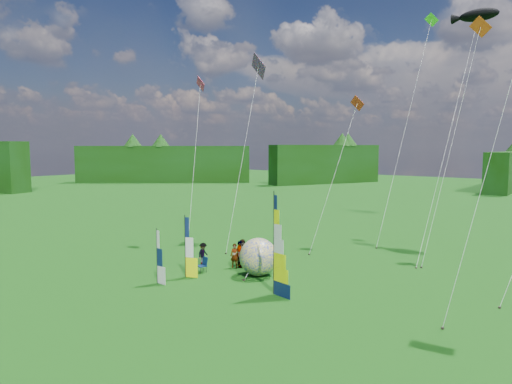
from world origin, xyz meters
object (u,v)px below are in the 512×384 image
Objects in this scene: spectator_b at (243,252)px; spectator_d at (240,254)px; side_banner_left at (185,247)px; bol_inflatable at (258,257)px; kite_whale at (452,115)px; side_banner_far at (157,257)px; spectator_a at (235,256)px; feather_banner_main at (274,245)px; spectator_c at (203,254)px; camp_chair at (202,265)px.

spectator_d reaches higher than spectator_b.
side_banner_left reaches higher than bol_inflatable.
spectator_d is at bearing -117.02° from kite_whale.
side_banner_far reaches higher than spectator_b.
feather_banner_main is at bearing -51.49° from spectator_a.
side_banner_far is 5.71m from spectator_a.
spectator_d is at bearing 25.91° from spectator_a.
spectator_a is 2.41m from spectator_c.
feather_banner_main reaches higher than spectator_c.
side_banner_left is 0.18× the size of kite_whale.
spectator_a reaches higher than camp_chair.
feather_banner_main is 6.25m from spectator_d.
side_banner_far is at bearing -81.30° from camp_chair.
side_banner_left reaches higher than spectator_c.
spectator_b is (-2.51, 1.47, -0.32)m from bol_inflatable.
spectator_a is (-2.39, 0.48, -0.38)m from bol_inflatable.
feather_banner_main is 1.72× the size of side_banner_far.
feather_banner_main is 3.36× the size of spectator_a.
kite_whale reaches higher than camp_chair.
spectator_d is (1.63, 5.74, -0.69)m from side_banner_far.
bol_inflatable is at bearing 152.63° from feather_banner_main.
side_banner_far is 3.15× the size of camp_chair.
kite_whale is (12.16, 14.64, 9.76)m from spectator_c.
camp_chair is (-0.91, -2.22, -0.32)m from spectator_a.
bol_inflatable is at bearing -34.55° from spectator_a.
spectator_a is 1.08× the size of spectator_c.
kite_whale reaches higher than feather_banner_main.
spectator_a is (1.40, 5.48, -0.78)m from side_banner_far.
bol_inflatable is 1.58× the size of spectator_c.
spectator_c is 1.49× the size of camp_chair.
kite_whale reaches higher than spectator_c.
spectator_c is at bearing 94.68° from side_banner_left.
camp_chair is at bearing -115.54° from kite_whale.
feather_banner_main is 2.30× the size of bol_inflatable.
bol_inflatable is (3.79, 5.00, -0.40)m from side_banner_far.
camp_chair is (1.41, -1.55, -0.25)m from spectator_c.
spectator_b is (-0.11, 0.99, 0.06)m from spectator_a.
spectator_a is at bearing -76.65° from spectator_b.
side_banner_left is 3.73× the size of camp_chair.
spectator_a is 2.42m from camp_chair.
side_banner_left is 3.85m from spectator_a.
spectator_c is at bearing 103.13° from side_banner_far.
bol_inflatable reaches higher than spectator_c.
kite_whale is (7.45, 14.45, 9.32)m from bol_inflatable.
spectator_d is (0.34, -0.72, 0.03)m from spectator_b.
camp_chair is at bearing -152.20° from bol_inflatable.
side_banner_left is at bearing -113.72° from kite_whale.
spectator_d is (0.23, 0.26, 0.09)m from spectator_a.
kite_whale is (10.85, 17.52, 8.62)m from side_banner_left.
camp_chair is at bearing -174.01° from feather_banner_main.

